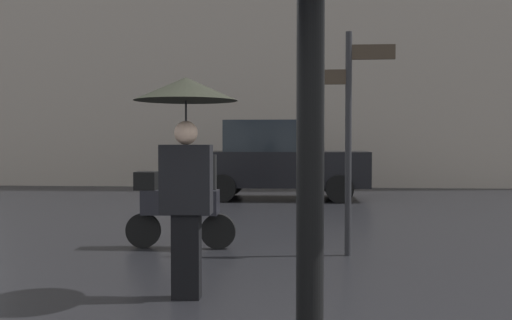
# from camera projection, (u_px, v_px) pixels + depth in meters

# --- Properties ---
(pedestrian_with_umbrella) EXTENTS (0.92, 0.92, 1.98)m
(pedestrian_with_umbrella) POSITION_uv_depth(u_px,v_px,m) (186.00, 128.00, 5.01)
(pedestrian_with_umbrella) COLOR black
(pedestrian_with_umbrella) RESTS_ON ground
(parked_scooter) EXTENTS (1.46, 0.32, 1.23)m
(parked_scooter) POSITION_uv_depth(u_px,v_px,m) (177.00, 206.00, 7.41)
(parked_scooter) COLOR black
(parked_scooter) RESTS_ON ground
(parked_car_left) EXTENTS (4.13, 1.89, 1.90)m
(parked_car_left) POSITION_uv_depth(u_px,v_px,m) (279.00, 159.00, 13.74)
(parked_car_left) COLOR black
(parked_car_left) RESTS_ON ground
(street_signpost) EXTENTS (1.08, 0.08, 2.75)m
(street_signpost) POSITION_uv_depth(u_px,v_px,m) (349.00, 120.00, 6.91)
(street_signpost) COLOR black
(street_signpost) RESTS_ON ground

